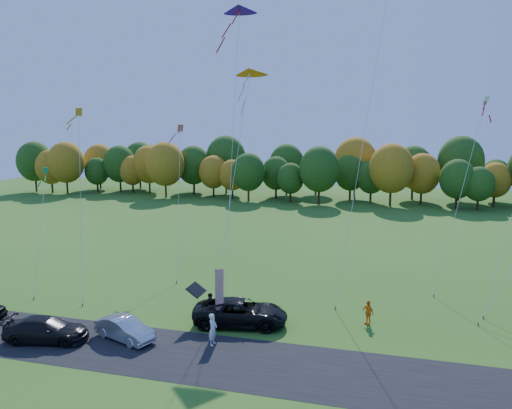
% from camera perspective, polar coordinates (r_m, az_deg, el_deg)
% --- Properties ---
extents(ground, '(160.00, 160.00, 0.00)m').
position_cam_1_polar(ground, '(32.09, -2.93, -14.09)').
color(ground, '#2E5F19').
extents(asphalt_strip, '(90.00, 6.00, 0.01)m').
position_cam_1_polar(asphalt_strip, '(28.66, -5.55, -17.05)').
color(asphalt_strip, black).
rests_on(asphalt_strip, ground).
extents(tree_line, '(116.00, 12.00, 10.00)m').
position_cam_1_polar(tree_line, '(84.48, 8.84, 0.26)').
color(tree_line, '#1E4711').
rests_on(tree_line, ground).
extents(black_suv, '(6.37, 3.76, 1.66)m').
position_cam_1_polar(black_suv, '(32.45, -1.79, -12.23)').
color(black_suv, black).
rests_on(black_suv, ground).
extents(silver_sedan, '(4.27, 2.68, 1.33)m').
position_cam_1_polar(silver_sedan, '(31.43, -14.76, -13.58)').
color(silver_sedan, silver).
rests_on(silver_sedan, ground).
extents(dark_truck_a, '(5.20, 2.92, 1.42)m').
position_cam_1_polar(dark_truck_a, '(32.67, -22.85, -13.03)').
color(dark_truck_a, black).
rests_on(dark_truck_a, ground).
extents(person_tailgate_a, '(0.48, 0.71, 1.89)m').
position_cam_1_polar(person_tailgate_a, '(29.79, -4.95, -14.01)').
color(person_tailgate_a, white).
rests_on(person_tailgate_a, ground).
extents(person_tailgate_b, '(1.00, 1.01, 1.65)m').
position_cam_1_polar(person_tailgate_b, '(33.77, -5.18, -11.41)').
color(person_tailgate_b, gray).
rests_on(person_tailgate_b, ground).
extents(person_east, '(0.94, 0.91, 1.57)m').
position_cam_1_polar(person_east, '(33.32, 12.67, -11.95)').
color(person_east, orange).
rests_on(person_east, ground).
extents(feather_flag, '(0.48, 0.27, 3.92)m').
position_cam_1_polar(feather_flag, '(31.53, -4.29, -9.87)').
color(feather_flag, '#999999').
rests_on(feather_flag, ground).
extents(kite_delta_blue, '(3.05, 10.12, 23.90)m').
position_cam_1_polar(kite_delta_blue, '(39.63, -2.68, 8.13)').
color(kite_delta_blue, '#4C3F33').
rests_on(kite_delta_blue, ground).
extents(kite_parafoil_orange, '(5.64, 12.12, 33.06)m').
position_cam_1_polar(kite_parafoil_orange, '(39.27, 13.39, 14.26)').
color(kite_parafoil_orange, '#4C3F33').
rests_on(kite_parafoil_orange, ground).
extents(kite_delta_red, '(2.86, 10.06, 18.64)m').
position_cam_1_polar(kite_delta_red, '(40.42, -1.69, 9.30)').
color(kite_delta_red, '#4C3F33').
rests_on(kite_delta_red, ground).
extents(kite_diamond_yellow, '(5.01, 7.75, 14.37)m').
position_cam_1_polar(kite_diamond_yellow, '(40.36, -19.42, 0.46)').
color(kite_diamond_yellow, '#4C3F33').
rests_on(kite_diamond_yellow, ground).
extents(kite_diamond_green, '(3.77, 6.85, 9.38)m').
position_cam_1_polar(kite_diamond_green, '(42.83, -23.44, -2.60)').
color(kite_diamond_green, '#4C3F33').
rests_on(kite_diamond_green, ground).
extents(kite_diamond_white, '(3.97, 5.17, 15.18)m').
position_cam_1_polar(kite_diamond_white, '(40.69, 22.34, 0.99)').
color(kite_diamond_white, '#4C3F33').
rests_on(kite_diamond_white, ground).
extents(kite_diamond_pink, '(3.68, 8.96, 13.10)m').
position_cam_1_polar(kite_diamond_pink, '(44.19, -8.84, 0.70)').
color(kite_diamond_pink, '#4C3F33').
rests_on(kite_diamond_pink, ground).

